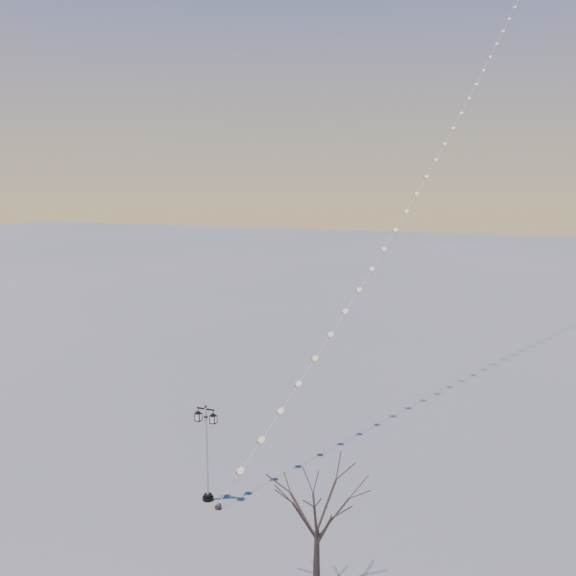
% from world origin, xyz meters
% --- Properties ---
extents(ground, '(300.00, 300.00, 0.00)m').
position_xyz_m(ground, '(0.00, 0.00, 0.00)').
color(ground, slate).
rests_on(ground, ground).
extents(street_lamp, '(1.11, 0.49, 4.37)m').
position_xyz_m(street_lamp, '(-0.80, 2.37, 2.42)').
color(street_lamp, black).
rests_on(street_lamp, ground).
extents(bare_tree, '(2.56, 2.56, 4.25)m').
position_xyz_m(bare_tree, '(5.52, -1.50, 2.95)').
color(bare_tree, '#392C23').
rests_on(bare_tree, ground).
extents(kite_train, '(12.50, 47.30, 36.98)m').
position_xyz_m(kite_train, '(5.92, 25.22, 18.41)').
color(kite_train, '#34241C').
rests_on(kite_train, ground).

